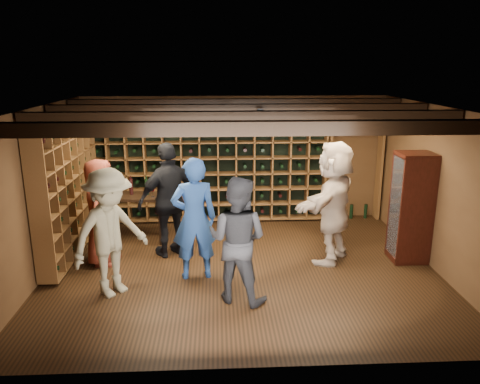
{
  "coord_description": "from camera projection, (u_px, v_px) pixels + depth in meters",
  "views": [
    {
      "loc": [
        -0.38,
        -6.77,
        3.12
      ],
      "look_at": [
        -0.02,
        0.2,
        1.19
      ],
      "focal_mm": 35.0,
      "sensor_mm": 36.0,
      "label": 1
    }
  ],
  "objects": [
    {
      "name": "room_shell",
      "position": [
        242.0,
        113.0,
        6.77
      ],
      "size": [
        6.0,
        6.0,
        6.0
      ],
      "color": "brown",
      "rests_on": "ground"
    },
    {
      "name": "guest_woman_black",
      "position": [
        170.0,
        200.0,
        7.65
      ],
      "size": [
        1.19,
        0.98,
        1.9
      ],
      "primitive_type": "imported",
      "rotation": [
        0.0,
        0.0,
        3.69
      ],
      "color": "black",
      "rests_on": "ground"
    },
    {
      "name": "wine_rack_back",
      "position": [
        209.0,
        166.0,
        9.27
      ],
      "size": [
        4.65,
        0.3,
        2.2
      ],
      "color": "brown",
      "rests_on": "ground"
    },
    {
      "name": "guest_red_floral",
      "position": [
        101.0,
        212.0,
        7.35
      ],
      "size": [
        0.58,
        0.86,
        1.7
      ],
      "primitive_type": "imported",
      "rotation": [
        0.0,
        0.0,
        1.53
      ],
      "color": "maroon",
      "rests_on": "ground"
    },
    {
      "name": "crate_shelf",
      "position": [
        356.0,
        144.0,
        9.3
      ],
      "size": [
        1.2,
        0.32,
        2.07
      ],
      "color": "brown",
      "rests_on": "ground"
    },
    {
      "name": "display_cabinet",
      "position": [
        411.0,
        210.0,
        7.46
      ],
      "size": [
        0.55,
        0.5,
        1.75
      ],
      "color": "black",
      "rests_on": "ground"
    },
    {
      "name": "guest_khaki",
      "position": [
        110.0,
        233.0,
        6.34
      ],
      "size": [
        1.27,
        1.3,
        1.79
      ],
      "primitive_type": "imported",
      "rotation": [
        0.0,
        0.0,
        0.82
      ],
      "color": "#7D7356",
      "rests_on": "ground"
    },
    {
      "name": "guest_beige",
      "position": [
        333.0,
        202.0,
        7.43
      ],
      "size": [
        1.51,
        1.83,
        1.96
      ],
      "primitive_type": "imported",
      "rotation": [
        0.0,
        0.0,
        4.11
      ],
      "color": "tan",
      "rests_on": "ground"
    },
    {
      "name": "man_grey_suit",
      "position": [
        237.0,
        240.0,
        6.18
      ],
      "size": [
        1.03,
        0.94,
        1.72
      ],
      "primitive_type": "imported",
      "rotation": [
        0.0,
        0.0,
        2.72
      ],
      "color": "black",
      "rests_on": "ground"
    },
    {
      "name": "man_blue_shirt",
      "position": [
        194.0,
        219.0,
        6.83
      ],
      "size": [
        0.73,
        0.54,
        1.84
      ],
      "primitive_type": "imported",
      "rotation": [
        0.0,
        0.0,
        3.3
      ],
      "color": "navy",
      "rests_on": "ground"
    },
    {
      "name": "tasting_table",
      "position": [
        134.0,
        200.0,
        8.36
      ],
      "size": [
        1.16,
        0.66,
        1.12
      ],
      "rotation": [
        0.0,
        0.0,
        -0.09
      ],
      "color": "black",
      "rests_on": "ground"
    },
    {
      "name": "ground",
      "position": [
        242.0,
        268.0,
        7.36
      ],
      "size": [
        6.0,
        6.0,
        0.0
      ],
      "primitive_type": "plane",
      "color": "black",
      "rests_on": "ground"
    },
    {
      "name": "wine_rack_left",
      "position": [
        68.0,
        187.0,
        7.71
      ],
      "size": [
        0.3,
        2.65,
        2.2
      ],
      "color": "brown",
      "rests_on": "ground"
    }
  ]
}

